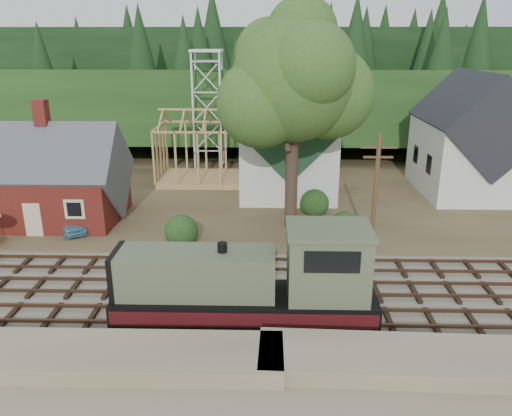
{
  "coord_description": "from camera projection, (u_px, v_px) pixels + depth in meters",
  "views": [
    {
      "loc": [
        0.32,
        -24.62,
        13.4
      ],
      "look_at": [
        -0.45,
        6.0,
        3.0
      ],
      "focal_mm": 35.0,
      "sensor_mm": 36.0,
      "label": 1
    }
  ],
  "objects": [
    {
      "name": "ground",
      "position": [
        261.0,
        294.0,
        27.62
      ],
      "size": [
        140.0,
        140.0,
        0.0
      ],
      "primitive_type": "plane",
      "color": "#384C1E",
      "rests_on": "ground"
    },
    {
      "name": "embankment",
      "position": [
        258.0,
        399.0,
        19.58
      ],
      "size": [
        64.0,
        5.0,
        1.6
      ],
      "primitive_type": "cube",
      "color": "#7F7259",
      "rests_on": "ground"
    },
    {
      "name": "railroad_bed",
      "position": [
        261.0,
        293.0,
        27.6
      ],
      "size": [
        64.0,
        11.0,
        0.16
      ],
      "primitive_type": "cube",
      "color": "#726B5B",
      "rests_on": "ground"
    },
    {
      "name": "village_flat",
      "position": [
        264.0,
        195.0,
        44.61
      ],
      "size": [
        64.0,
        26.0,
        0.3
      ],
      "primitive_type": "cube",
      "color": "brown",
      "rests_on": "ground"
    },
    {
      "name": "hillside",
      "position": [
        266.0,
        144.0,
        67.38
      ],
      "size": [
        70.0,
        28.96,
        12.74
      ],
      "primitive_type": "cube",
      "rotation": [
        -0.17,
        0.0,
        0.0
      ],
      "color": "#1E3F19",
      "rests_on": "ground"
    },
    {
      "name": "ridge",
      "position": [
        267.0,
        124.0,
        82.53
      ],
      "size": [
        80.0,
        20.0,
        12.0
      ],
      "primitive_type": "cube",
      "color": "black",
      "rests_on": "ground"
    },
    {
      "name": "depot",
      "position": [
        51.0,
        182.0,
        37.38
      ],
      "size": [
        10.8,
        7.41,
        9.0
      ],
      "color": "#531A13",
      "rests_on": "village_flat"
    },
    {
      "name": "church",
      "position": [
        287.0,
        136.0,
        44.54
      ],
      "size": [
        8.4,
        15.17,
        13.0
      ],
      "color": "silver",
      "rests_on": "village_flat"
    },
    {
      "name": "farmhouse",
      "position": [
        470.0,
        142.0,
        43.62
      ],
      "size": [
        8.4,
        10.8,
        10.6
      ],
      "color": "silver",
      "rests_on": "village_flat"
    },
    {
      "name": "timber_frame",
      "position": [
        202.0,
        151.0,
        47.54
      ],
      "size": [
        8.2,
        6.2,
        6.99
      ],
      "color": "tan",
      "rests_on": "village_flat"
    },
    {
      "name": "lattice_tower",
      "position": [
        207.0,
        74.0,
        51.05
      ],
      "size": [
        3.2,
        3.2,
        12.12
      ],
      "color": "silver",
      "rests_on": "village_flat"
    },
    {
      "name": "big_tree",
      "position": [
        296.0,
        88.0,
        33.83
      ],
      "size": [
        10.9,
        8.4,
        14.7
      ],
      "color": "#38281E",
      "rests_on": "village_flat"
    },
    {
      "name": "telegraph_pole_near",
      "position": [
        375.0,
        194.0,
        31.01
      ],
      "size": [
        2.2,
        0.28,
        8.0
      ],
      "color": "#4C331E",
      "rests_on": "ground"
    },
    {
      "name": "locomotive",
      "position": [
        255.0,
        284.0,
        24.08
      ],
      "size": [
        12.51,
        3.13,
        4.99
      ],
      "color": "black",
      "rests_on": "railroad_bed"
    },
    {
      "name": "car_blue",
      "position": [
        71.0,
        222.0,
        35.71
      ],
      "size": [
        3.41,
        4.13,
        1.33
      ],
      "primitive_type": "imported",
      "rotation": [
        0.0,
        0.0,
        0.56
      ],
      "color": "#5AA0C1",
      "rests_on": "village_flat"
    },
    {
      "name": "car_green",
      "position": [
        0.0,
        211.0,
        38.16
      ],
      "size": [
        3.99,
        2.6,
        1.24
      ],
      "primitive_type": "imported",
      "rotation": [
        0.0,
        0.0,
        1.2
      ],
      "color": "#75A572",
      "rests_on": "village_flat"
    }
  ]
}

